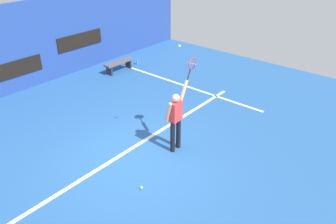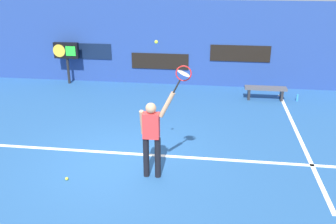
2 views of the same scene
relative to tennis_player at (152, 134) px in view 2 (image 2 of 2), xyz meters
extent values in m
plane|color=#23518C|center=(-0.90, 0.57, -1.01)|extent=(18.00, 18.00, 0.00)
cube|color=navy|center=(-0.90, 6.97, 0.57)|extent=(18.00, 0.20, 3.17)
cube|color=black|center=(-0.90, 6.85, -0.11)|extent=(2.20, 0.03, 0.60)
cube|color=#0C1933|center=(-3.90, 6.85, 0.20)|extent=(2.20, 0.03, 0.60)
cube|color=black|center=(2.10, 6.85, 0.28)|extent=(2.20, 0.03, 0.60)
cube|color=white|center=(-0.90, 0.94, -1.00)|extent=(10.00, 0.10, 0.01)
cube|color=white|center=(3.55, 2.57, -1.00)|extent=(0.10, 7.00, 0.01)
cylinder|color=black|center=(-0.13, 0.00, -0.55)|extent=(0.13, 0.13, 0.92)
cylinder|color=black|center=(0.12, 0.00, -0.55)|extent=(0.13, 0.13, 0.92)
cube|color=red|center=(-0.01, 0.00, 0.19)|extent=(0.34, 0.20, 0.55)
sphere|color=tan|center=(-0.01, 0.00, 0.57)|extent=(0.22, 0.22, 0.22)
cylinder|color=tan|center=(0.32, 0.00, 0.66)|extent=(0.34, 0.09, 0.56)
cylinder|color=tan|center=(-0.21, 0.08, 0.21)|extent=(0.09, 0.23, 0.58)
cylinder|color=black|center=(0.52, 0.00, 1.05)|extent=(0.16, 0.03, 0.28)
torus|color=red|center=(0.65, 0.00, 1.32)|extent=(0.42, 0.02, 0.42)
cylinder|color=silver|center=(0.65, 0.00, 1.32)|extent=(0.24, 0.27, 0.12)
sphere|color=#CCE033|center=(0.12, 0.01, 1.91)|extent=(0.07, 0.07, 0.07)
cylinder|color=black|center=(-4.45, 6.45, -0.51)|extent=(0.10, 0.10, 1.00)
cube|color=black|center=(-4.45, 6.45, 0.29)|extent=(0.95, 0.18, 0.60)
cylinder|color=gold|center=(-4.70, 6.35, 0.29)|extent=(0.48, 0.02, 0.48)
cube|color=#26D833|center=(-4.24, 6.35, 0.29)|extent=(0.38, 0.02, 0.36)
cube|color=#4C4C51|center=(2.95, 5.49, -0.60)|extent=(1.40, 0.36, 0.08)
cube|color=#262628|center=(2.40, 5.49, -0.82)|extent=(0.08, 0.32, 0.37)
cube|color=#262628|center=(3.50, 5.49, -0.82)|extent=(0.08, 0.32, 0.37)
cylinder|color=#338CD8|center=(4.03, 5.49, -0.89)|extent=(0.07, 0.07, 0.24)
sphere|color=#CCE033|center=(-1.78, -0.41, -0.98)|extent=(0.07, 0.07, 0.07)
camera|label=1|loc=(-5.93, -4.71, 4.33)|focal=35.31mm
camera|label=2|loc=(1.28, -6.90, 3.20)|focal=39.62mm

